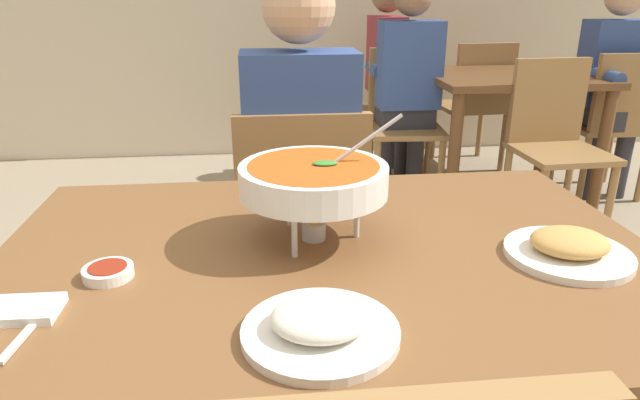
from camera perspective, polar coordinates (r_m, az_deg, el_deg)
name	(u,v)px	position (r m, az deg, el deg)	size (l,w,h in m)	color
dining_table_main	(328,297)	(1.18, 0.81, -9.79)	(1.32, 0.90, 0.76)	brown
chair_diner_main	(301,221)	(1.90, -1.93, -2.18)	(0.44, 0.44, 0.90)	olive
diner_main	(299,151)	(1.85, -2.10, 4.96)	(0.40, 0.45, 1.31)	#2D2D38
curry_bowl	(314,180)	(1.13, -0.65, 2.03)	(0.33, 0.30, 0.26)	silver
rice_plate	(320,325)	(0.86, 0.04, -12.56)	(0.24, 0.24, 0.06)	white
appetizer_plate	(569,248)	(1.19, 23.95, -4.48)	(0.24, 0.24, 0.06)	white
sauce_dish	(108,272)	(1.09, -20.73, -6.82)	(0.09, 0.09, 0.02)	white
napkin_folded	(21,310)	(1.03, -28.09, -9.84)	(0.12, 0.08, 0.02)	white
spoon_utensil	(29,329)	(0.98, -27.42, -11.54)	(0.01, 0.17, 0.01)	silver
dining_table_far	(509,97)	(3.65, 18.68, 9.91)	(1.00, 0.80, 0.76)	brown
chair_bg_left	(396,102)	(3.95, 7.74, 9.88)	(0.47, 0.47, 0.90)	olive
chair_bg_middle	(614,118)	(3.86, 27.67, 7.42)	(0.45, 0.45, 0.90)	olive
chair_bg_right	(403,114)	(3.55, 8.48, 8.61)	(0.48, 0.48, 0.90)	olive
chair_bg_corner	(476,99)	(4.17, 15.61, 9.88)	(0.47, 0.47, 0.90)	olive
chair_bg_window	(554,135)	(3.26, 22.69, 6.11)	(0.46, 0.46, 0.90)	olive
patron_bg_left	(391,66)	(3.92, 7.22, 13.32)	(0.45, 0.40, 1.31)	#2D2D38
patron_bg_middle	(614,76)	(3.88, 27.73, 11.07)	(0.40, 0.45, 1.31)	#2D2D38
patron_bg_right	(407,77)	(3.47, 8.84, 12.27)	(0.40, 0.45, 1.31)	#2D2D38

